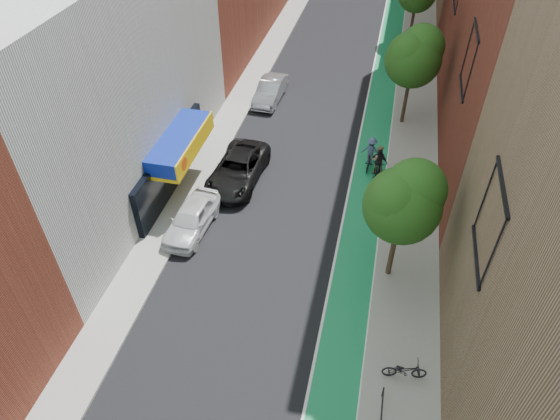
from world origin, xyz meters
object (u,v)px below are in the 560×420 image
Objects in this scene: cyclist_lane_near at (377,164)px; cyclist_lane_mid at (378,168)px; parked_car_black at (238,169)px; parked_car_silver at (270,90)px; cyclist_lane_far at (370,155)px; parked_car_white at (192,218)px.

cyclist_lane_near reaches higher than cyclist_lane_mid.
parked_car_black reaches higher than parked_car_silver.
parked_car_black is 8.14m from cyclist_lane_near.
cyclist_lane_near is 0.22m from cyclist_lane_mid.
parked_car_silver is (-0.44, 9.70, -0.03)m from parked_car_black.
cyclist_lane_far is (-0.49, 0.88, -0.03)m from cyclist_lane_near.
parked_car_black is (1.13, 4.55, 0.02)m from parked_car_white.
cyclist_lane_far is at bearing -38.04° from parked_car_silver.
cyclist_lane_far reaches higher than parked_car_silver.
parked_car_black is 1.24× the size of parked_car_silver.
parked_car_silver is 2.13× the size of cyclist_lane_near.
cyclist_lane_near reaches higher than parked_car_black.
cyclist_lane_near is (8.30, -7.56, 0.19)m from parked_car_silver.
cyclist_lane_mid is 1.01× the size of cyclist_lane_far.
cyclist_lane_far reaches higher than parked_car_black.
cyclist_lane_near is at bearing -39.86° from parked_car_silver.
parked_car_black is 8.16m from cyclist_lane_mid.
parked_car_white is at bearing 49.89° from cyclist_lane_mid.
parked_car_silver is 2.20× the size of cyclist_lane_mid.
parked_car_white is 11.38m from cyclist_lane_far.
cyclist_lane_near is at bearing 124.60° from cyclist_lane_far.
cyclist_lane_far is (7.81, -6.68, 0.16)m from parked_car_silver.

